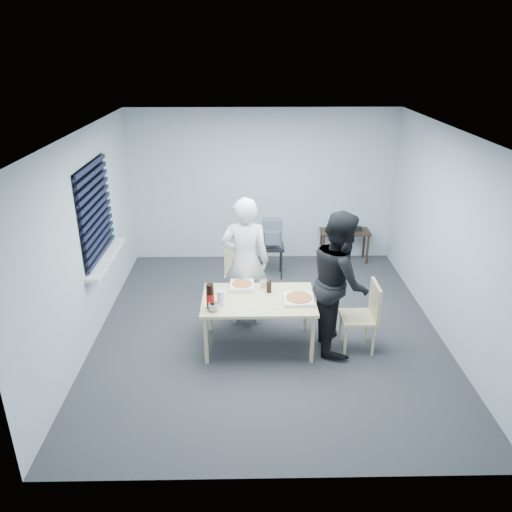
{
  "coord_description": "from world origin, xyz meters",
  "views": [
    {
      "loc": [
        -0.27,
        -5.77,
        3.53
      ],
      "look_at": [
        -0.16,
        0.1,
        1.03
      ],
      "focal_mm": 35.0,
      "sensor_mm": 36.0,
      "label": 1
    }
  ],
  "objects_px": {
    "person_black": "(339,282)",
    "mug_b": "(264,284)",
    "side_table": "(345,235)",
    "backpack": "(272,233)",
    "soda_bottle": "(210,297)",
    "dining_table": "(259,303)",
    "person_white": "(245,262)",
    "mug_a": "(214,307)",
    "stool": "(272,252)",
    "chair_right": "(365,312)",
    "chair_far": "(239,273)"
  },
  "relations": [
    {
      "from": "chair_right",
      "to": "dining_table",
      "type": "bearing_deg",
      "value": 176.69
    },
    {
      "from": "side_table",
      "to": "soda_bottle",
      "type": "distance_m",
      "value": 3.6
    },
    {
      "from": "soda_bottle",
      "to": "person_black",
      "type": "bearing_deg",
      "value": 8.53
    },
    {
      "from": "person_black",
      "to": "mug_b",
      "type": "distance_m",
      "value": 0.97
    },
    {
      "from": "side_table",
      "to": "stool",
      "type": "bearing_deg",
      "value": -155.37
    },
    {
      "from": "backpack",
      "to": "chair_right",
      "type": "bearing_deg",
      "value": -39.0
    },
    {
      "from": "backpack",
      "to": "person_white",
      "type": "bearing_deg",
      "value": -81.66
    },
    {
      "from": "person_black",
      "to": "person_white",
      "type": "bearing_deg",
      "value": 61.88
    },
    {
      "from": "side_table",
      "to": "person_black",
      "type": "bearing_deg",
      "value": -102.31
    },
    {
      "from": "chair_right",
      "to": "side_table",
      "type": "height_order",
      "value": "chair_right"
    },
    {
      "from": "person_black",
      "to": "side_table",
      "type": "xyz_separation_m",
      "value": [
        0.58,
        2.65,
        -0.4
      ]
    },
    {
      "from": "chair_right",
      "to": "person_white",
      "type": "xyz_separation_m",
      "value": [
        -1.47,
        0.7,
        0.37
      ]
    },
    {
      "from": "backpack",
      "to": "mug_a",
      "type": "height_order",
      "value": "backpack"
    },
    {
      "from": "mug_a",
      "to": "person_black",
      "type": "bearing_deg",
      "value": 11.42
    },
    {
      "from": "mug_b",
      "to": "soda_bottle",
      "type": "distance_m",
      "value": 0.83
    },
    {
      "from": "soda_bottle",
      "to": "chair_far",
      "type": "bearing_deg",
      "value": 76.23
    },
    {
      "from": "dining_table",
      "to": "chair_far",
      "type": "distance_m",
      "value": 1.1
    },
    {
      "from": "person_white",
      "to": "backpack",
      "type": "relative_size",
      "value": 3.96
    },
    {
      "from": "person_white",
      "to": "mug_a",
      "type": "distance_m",
      "value": 1.0
    },
    {
      "from": "backpack",
      "to": "soda_bottle",
      "type": "bearing_deg",
      "value": -85.2
    },
    {
      "from": "stool",
      "to": "chair_far",
      "type": "bearing_deg",
      "value": -117.21
    },
    {
      "from": "chair_right",
      "to": "backpack",
      "type": "relative_size",
      "value": 1.99
    },
    {
      "from": "soda_bottle",
      "to": "chair_right",
      "type": "bearing_deg",
      "value": 4.44
    },
    {
      "from": "chair_right",
      "to": "person_white",
      "type": "height_order",
      "value": "person_white"
    },
    {
      "from": "chair_far",
      "to": "chair_right",
      "type": "height_order",
      "value": "same"
    },
    {
      "from": "chair_far",
      "to": "mug_b",
      "type": "distance_m",
      "value": 0.85
    },
    {
      "from": "backpack",
      "to": "dining_table",
      "type": "bearing_deg",
      "value": -72.39
    },
    {
      "from": "dining_table",
      "to": "side_table",
      "type": "distance_m",
      "value": 3.09
    },
    {
      "from": "dining_table",
      "to": "person_black",
      "type": "bearing_deg",
      "value": 0.63
    },
    {
      "from": "backpack",
      "to": "mug_a",
      "type": "relative_size",
      "value": 3.63
    },
    {
      "from": "chair_far",
      "to": "mug_b",
      "type": "bearing_deg",
      "value": -66.74
    },
    {
      "from": "mug_a",
      "to": "soda_bottle",
      "type": "height_order",
      "value": "soda_bottle"
    },
    {
      "from": "stool",
      "to": "mug_b",
      "type": "xyz_separation_m",
      "value": [
        -0.19,
        -1.77,
        0.29
      ]
    },
    {
      "from": "chair_right",
      "to": "mug_b",
      "type": "height_order",
      "value": "chair_right"
    },
    {
      "from": "chair_far",
      "to": "mug_a",
      "type": "height_order",
      "value": "chair_far"
    },
    {
      "from": "soda_bottle",
      "to": "stool",
      "type": "bearing_deg",
      "value": 70.03
    },
    {
      "from": "dining_table",
      "to": "side_table",
      "type": "bearing_deg",
      "value": 59.69
    },
    {
      "from": "dining_table",
      "to": "mug_b",
      "type": "height_order",
      "value": "mug_b"
    },
    {
      "from": "chair_right",
      "to": "mug_b",
      "type": "distance_m",
      "value": 1.31
    },
    {
      "from": "dining_table",
      "to": "chair_far",
      "type": "height_order",
      "value": "chair_far"
    },
    {
      "from": "chair_right",
      "to": "person_white",
      "type": "relative_size",
      "value": 0.5
    },
    {
      "from": "chair_right",
      "to": "mug_a",
      "type": "bearing_deg",
      "value": -173.23
    },
    {
      "from": "person_black",
      "to": "mug_b",
      "type": "relative_size",
      "value": 17.7
    },
    {
      "from": "person_black",
      "to": "stool",
      "type": "distance_m",
      "value": 2.23
    },
    {
      "from": "side_table",
      "to": "mug_b",
      "type": "height_order",
      "value": "mug_b"
    },
    {
      "from": "person_white",
      "to": "person_black",
      "type": "xyz_separation_m",
      "value": [
        1.14,
        -0.61,
        0.0
      ]
    },
    {
      "from": "person_black",
      "to": "backpack",
      "type": "bearing_deg",
      "value": 19.28
    },
    {
      "from": "side_table",
      "to": "mug_a",
      "type": "bearing_deg",
      "value": -125.18
    },
    {
      "from": "chair_right",
      "to": "person_black",
      "type": "distance_m",
      "value": 0.5
    },
    {
      "from": "person_black",
      "to": "mug_a",
      "type": "xyz_separation_m",
      "value": [
        -1.51,
        -0.3,
        -0.17
      ]
    }
  ]
}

